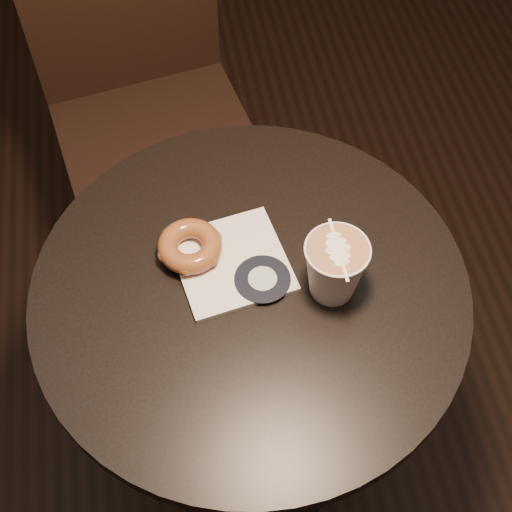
% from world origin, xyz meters
% --- Properties ---
extents(cafe_table, '(0.70, 0.70, 0.75)m').
position_xyz_m(cafe_table, '(0.00, 0.00, 0.55)').
color(cafe_table, black).
rests_on(cafe_table, ground).
extents(chair, '(0.50, 0.50, 1.09)m').
position_xyz_m(chair, '(-0.14, 0.69, 0.61)').
color(chair, black).
rests_on(chair, ground).
extents(pastry_bag, '(0.20, 0.20, 0.01)m').
position_xyz_m(pastry_bag, '(-0.02, 0.05, 0.75)').
color(pastry_bag, white).
rests_on(pastry_bag, cafe_table).
extents(doughnut, '(0.10, 0.10, 0.03)m').
position_xyz_m(doughnut, '(-0.08, 0.07, 0.77)').
color(doughnut, brown).
rests_on(doughnut, pastry_bag).
extents(latte_cup, '(0.10, 0.10, 0.11)m').
position_xyz_m(latte_cup, '(0.13, -0.03, 0.81)').
color(latte_cup, white).
rests_on(latte_cup, cafe_table).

